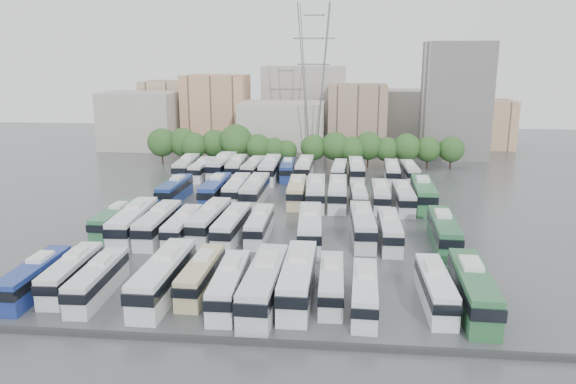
# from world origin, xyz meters

# --- Properties ---
(ground) EXTENTS (220.00, 220.00, 0.00)m
(ground) POSITION_xyz_m (0.00, 0.00, 0.00)
(ground) COLOR #424447
(ground) RESTS_ON ground
(parapet) EXTENTS (56.00, 0.50, 0.50)m
(parapet) POSITION_xyz_m (0.00, -33.00, 0.25)
(parapet) COLOR #2D2D30
(parapet) RESTS_ON ground
(tree_line) EXTENTS (67.03, 7.49, 8.87)m
(tree_line) POSITION_xyz_m (-2.09, 42.14, 4.46)
(tree_line) COLOR black
(tree_line) RESTS_ON ground
(city_buildings) EXTENTS (102.00, 35.00, 20.00)m
(city_buildings) POSITION_xyz_m (-7.46, 71.86, 7.87)
(city_buildings) COLOR #9E998E
(city_buildings) RESTS_ON ground
(apartment_tower) EXTENTS (14.00, 14.00, 26.00)m
(apartment_tower) POSITION_xyz_m (34.00, 58.00, 13.00)
(apartment_tower) COLOR silver
(apartment_tower) RESTS_ON ground
(electricity_pylon) EXTENTS (9.00, 6.91, 33.83)m
(electricity_pylon) POSITION_xyz_m (2.00, 50.00, 18.66)
(electricity_pylon) COLOR slate
(electricity_pylon) RESTS_ON ground
(bus_r0_s0) EXTENTS (2.63, 11.45, 3.58)m
(bus_r0_s0) POSITION_xyz_m (-21.38, -25.13, 1.76)
(bus_r0_s0) COLOR navy
(bus_r0_s0) RESTS_ON ground
(bus_r0_s1) EXTENTS (2.97, 11.42, 3.55)m
(bus_r0_s1) POSITION_xyz_m (-18.34, -23.53, 1.74)
(bus_r0_s1) COLOR silver
(bus_r0_s1) RESTS_ON ground
(bus_r0_s2) EXTENTS (2.84, 11.43, 3.56)m
(bus_r0_s2) POSITION_xyz_m (-14.89, -25.01, 1.75)
(bus_r0_s2) COLOR silver
(bus_r0_s2) RESTS_ON ground
(bus_r0_s4) EXTENTS (3.09, 13.62, 4.27)m
(bus_r0_s4) POSITION_xyz_m (-8.40, -24.37, 2.09)
(bus_r0_s4) COLOR silver
(bus_r0_s4) RESTS_ON ground
(bus_r0_s5) EXTENTS (2.69, 11.25, 3.51)m
(bus_r0_s5) POSITION_xyz_m (-5.02, -22.73, 1.72)
(bus_r0_s5) COLOR tan
(bus_r0_s5) RESTS_ON ground
(bus_r0_s6) EXTENTS (2.85, 11.77, 3.67)m
(bus_r0_s6) POSITION_xyz_m (-1.64, -25.04, 1.80)
(bus_r0_s6) COLOR silver
(bus_r0_s6) RESTS_ON ground
(bus_r0_s7) EXTENTS (3.35, 13.76, 4.29)m
(bus_r0_s7) POSITION_xyz_m (1.80, -25.28, 2.11)
(bus_r0_s7) COLOR silver
(bus_r0_s7) RESTS_ON ground
(bus_r0_s8) EXTENTS (3.02, 13.43, 4.21)m
(bus_r0_s8) POSITION_xyz_m (4.87, -23.53, 2.06)
(bus_r0_s8) COLOR silver
(bus_r0_s8) RESTS_ON ground
(bus_r0_s9) EXTENTS (2.51, 10.94, 3.42)m
(bus_r0_s9) POSITION_xyz_m (8.16, -23.31, 1.68)
(bus_r0_s9) COLOR silver
(bus_r0_s9) RESTS_ON ground
(bus_r0_s10) EXTENTS (2.74, 11.06, 3.45)m
(bus_r0_s10) POSITION_xyz_m (11.32, -25.26, 1.69)
(bus_r0_s10) COLOR silver
(bus_r0_s10) RESTS_ON ground
(bus_r0_s12) EXTENTS (2.72, 11.51, 3.60)m
(bus_r0_s12) POSITION_xyz_m (18.06, -23.78, 1.77)
(bus_r0_s12) COLOR white
(bus_r0_s12) RESTS_ON ground
(bus_r0_s13) EXTENTS (3.29, 13.41, 4.18)m
(bus_r0_s13) POSITION_xyz_m (21.41, -24.25, 2.05)
(bus_r0_s13) COLOR #2B663A
(bus_r0_s13) RESTS_ON ground
(bus_r1_s0) EXTENTS (2.76, 11.43, 3.57)m
(bus_r1_s0) POSITION_xyz_m (-21.40, -5.00, 1.75)
(bus_r1_s0) COLOR #2D6A42
(bus_r1_s0) RESTS_ON ground
(bus_r1_s1) EXTENTS (3.55, 13.59, 4.23)m
(bus_r1_s1) POSITION_xyz_m (-18.12, -6.85, 2.08)
(bus_r1_s1) COLOR silver
(bus_r1_s1) RESTS_ON ground
(bus_r1_s2) EXTENTS (2.76, 12.60, 3.95)m
(bus_r1_s2) POSITION_xyz_m (-14.82, -6.76, 1.94)
(bus_r1_s2) COLOR silver
(bus_r1_s2) RESTS_ON ground
(bus_r1_s3) EXTENTS (2.54, 11.45, 3.59)m
(bus_r1_s3) POSITION_xyz_m (-11.52, -6.92, 1.76)
(bus_r1_s3) COLOR silver
(bus_r1_s3) RESTS_ON ground
(bus_r1_s4) EXTENTS (3.42, 12.89, 4.01)m
(bus_r1_s4) POSITION_xyz_m (-8.42, -4.94, 1.97)
(bus_r1_s4) COLOR silver
(bus_r1_s4) RESTS_ON ground
(bus_r1_s5) EXTENTS (3.20, 12.30, 3.83)m
(bus_r1_s5) POSITION_xyz_m (-5.10, -6.53, 1.88)
(bus_r1_s5) COLOR silver
(bus_r1_s5) RESTS_ON ground
(bus_r1_s6) EXTENTS (2.48, 11.32, 3.55)m
(bus_r1_s6) POSITION_xyz_m (-1.67, -5.46, 1.74)
(bus_r1_s6) COLOR silver
(bus_r1_s6) RESTS_ON ground
(bus_r1_s8) EXTENTS (3.55, 13.44, 4.18)m
(bus_r1_s8) POSITION_xyz_m (5.02, -6.96, 2.05)
(bus_r1_s8) COLOR silver
(bus_r1_s8) RESTS_ON ground
(bus_r1_s10) EXTENTS (3.27, 12.85, 4.00)m
(bus_r1_s10) POSITION_xyz_m (11.64, -4.85, 1.96)
(bus_r1_s10) COLOR silver
(bus_r1_s10) RESTS_ON ground
(bus_r1_s11) EXTENTS (2.58, 11.69, 3.66)m
(bus_r1_s11) POSITION_xyz_m (15.02, -6.14, 1.80)
(bus_r1_s11) COLOR silver
(bus_r1_s11) RESTS_ON ground
(bus_r1_s13) EXTENTS (3.26, 13.04, 4.06)m
(bus_r1_s13) POSITION_xyz_m (21.62, -6.54, 2.00)
(bus_r1_s13) COLOR #2A643E
(bus_r1_s13) RESTS_ON ground
(bus_r2_s1) EXTENTS (2.99, 12.06, 3.76)m
(bus_r2_s1) POSITION_xyz_m (-18.22, 11.69, 1.85)
(bus_r2_s1) COLOR navy
(bus_r2_s1) RESTS_ON ground
(bus_r2_s3) EXTENTS (2.86, 12.89, 4.04)m
(bus_r2_s3) POSITION_xyz_m (-11.53, 11.91, 1.98)
(bus_r2_s3) COLOR navy
(bus_r2_s3) RESTS_ON ground
(bus_r2_s4) EXTENTS (2.78, 12.36, 3.87)m
(bus_r2_s4) POSITION_xyz_m (-8.21, 12.97, 1.90)
(bus_r2_s4) COLOR silver
(bus_r2_s4) RESTS_ON ground
(bus_r2_s5) EXTENTS (3.07, 13.29, 4.16)m
(bus_r2_s5) POSITION_xyz_m (-5.01, 11.80, 2.04)
(bus_r2_s5) COLOR silver
(bus_r2_s5) RESTS_ON ground
(bus_r2_s7) EXTENTS (3.04, 12.24, 3.82)m
(bus_r2_s7) POSITION_xyz_m (1.60, 12.89, 1.87)
(bus_r2_s7) COLOR #C9BE8A
(bus_r2_s7) RESTS_ON ground
(bus_r2_s8) EXTENTS (3.31, 13.26, 4.13)m
(bus_r2_s8) POSITION_xyz_m (4.76, 11.79, 2.03)
(bus_r2_s8) COLOR silver
(bus_r2_s8) RESTS_ON ground
(bus_r2_s9) EXTENTS (2.86, 13.06, 4.09)m
(bus_r2_s9) POSITION_xyz_m (8.19, 11.99, 2.01)
(bus_r2_s9) COLOR silver
(bus_r2_s9) RESTS_ON ground
(bus_r2_s10) EXTENTS (2.81, 11.08, 3.45)m
(bus_r2_s10) POSITION_xyz_m (11.43, 11.22, 1.69)
(bus_r2_s10) COLOR silver
(bus_r2_s10) RESTS_ON ground
(bus_r2_s11) EXTENTS (2.68, 11.74, 3.68)m
(bus_r2_s11) POSITION_xyz_m (14.89, 11.60, 1.80)
(bus_r2_s11) COLOR silver
(bus_r2_s11) RESTS_ON ground
(bus_r2_s12) EXTENTS (2.81, 12.06, 3.77)m
(bus_r2_s12) POSITION_xyz_m (18.34, 10.75, 1.85)
(bus_r2_s12) COLOR silver
(bus_r2_s12) RESTS_ON ground
(bus_r2_s13) EXTENTS (3.42, 13.79, 4.30)m
(bus_r2_s13) POSITION_xyz_m (21.56, 12.40, 2.11)
(bus_r2_s13) COLOR #317341
(bus_r2_s13) RESTS_ON ground
(bus_r3_s0) EXTENTS (3.41, 12.87, 4.00)m
(bus_r3_s0) POSITION_xyz_m (-21.43, 29.88, 1.96)
(bus_r3_s0) COLOR silver
(bus_r3_s0) RESTS_ON ground
(bus_r3_s1) EXTENTS (2.71, 11.56, 3.61)m
(bus_r3_s1) POSITION_xyz_m (-18.21, 29.22, 1.77)
(bus_r3_s1) COLOR silver
(bus_r3_s1) RESTS_ON ground
(bus_r3_s2) EXTENTS (3.53, 13.78, 4.29)m
(bus_r3_s2) POSITION_xyz_m (-14.63, 30.95, 2.11)
(bus_r3_s2) COLOR silver
(bus_r3_s2) RESTS_ON ground
(bus_r3_s3) EXTENTS (3.23, 12.48, 3.88)m
(bus_r3_s3) POSITION_xyz_m (-11.75, 30.91, 1.91)
(bus_r3_s3) COLOR silver
(bus_r3_s3) RESTS_ON ground
(bus_r3_s4) EXTENTS (3.23, 12.21, 3.80)m
(bus_r3_s4) POSITION_xyz_m (-8.23, 30.08, 1.86)
(bus_r3_s4) COLOR silver
(bus_r3_s4) RESTS_ON ground
(bus_r3_s5) EXTENTS (3.14, 13.69, 4.28)m
(bus_r3_s5) POSITION_xyz_m (-4.89, 28.96, 2.10)
(bus_r3_s5) COLOR silver
(bus_r3_s5) RESTS_ON ground
(bus_r3_s6) EXTENTS (2.98, 11.36, 3.53)m
(bus_r3_s6) POSITION_xyz_m (-1.73, 30.69, 1.73)
(bus_r3_s6) COLOR navy
(bus_r3_s6) RESTS_ON ground
(bus_r3_s7) EXTENTS (2.88, 12.64, 3.96)m
(bus_r3_s7) POSITION_xyz_m (1.57, 31.04, 1.94)
(bus_r3_s7) COLOR silver
(bus_r3_s7) RESTS_ON ground
(bus_r3_s9) EXTENTS (3.03, 11.51, 3.58)m
(bus_r3_s9) POSITION_xyz_m (8.22, 29.70, 1.76)
(bus_r3_s9) COLOR silver
(bus_r3_s9) RESTS_ON ground
(bus_r3_s10) EXTENTS (3.00, 12.54, 3.92)m
(bus_r3_s10) POSITION_xyz_m (11.45, 30.65, 1.92)
(bus_r3_s10) COLOR white
(bus_r3_s10) RESTS_ON ground
(bus_r3_s12) EXTENTS (2.92, 11.81, 3.68)m
(bus_r3_s12) POSITION_xyz_m (18.08, 30.02, 1.81)
(bus_r3_s12) COLOR silver
(bus_r3_s12) RESTS_ON ground
(bus_r3_s13) EXTENTS (2.86, 11.23, 3.50)m
(bus_r3_s13) POSITION_xyz_m (21.49, 30.85, 1.72)
(bus_r3_s13) COLOR silver
(bus_r3_s13) RESTS_ON ground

